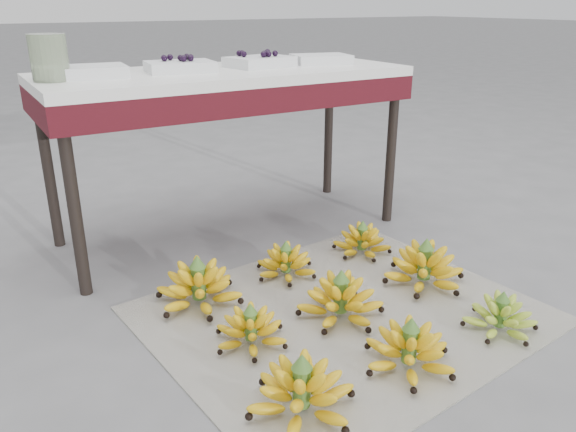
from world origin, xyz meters
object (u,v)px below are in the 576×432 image
bunch_mid_right (424,268)px  bunch_mid_center (341,301)px  newspaper_mat (342,314)px  bunch_front_right (500,317)px  vendor_table (227,90)px  tray_left (180,66)px  bunch_mid_left (251,330)px  bunch_back_left (199,287)px  bunch_back_right (362,242)px  glass_jar (49,58)px  tray_right (260,61)px  bunch_front_left (302,392)px  tray_far_right (321,59)px  tray_far_left (89,72)px  bunch_back_center (286,263)px  bunch_front_center (409,350)px

bunch_mid_right → bunch_mid_center: bearing=163.6°
newspaper_mat → bunch_front_right: 0.52m
vendor_table → tray_left: tray_left is taller
bunch_mid_left → vendor_table: 1.12m
bunch_back_left → bunch_back_right: 0.77m
bunch_mid_left → glass_jar: glass_jar is taller
vendor_table → tray_right: (0.17, 0.02, 0.11)m
bunch_mid_left → glass_jar: (-0.34, 0.87, 0.77)m
bunch_mid_center → glass_jar: bearing=108.5°
bunch_back_right → bunch_mid_left: bearing=-147.3°
bunch_front_left → bunch_back_left: bearing=106.9°
bunch_mid_center → glass_jar: (-0.68, 0.88, 0.76)m
bunch_back_right → tray_right: (-0.19, 0.53, 0.71)m
bunch_front_left → tray_far_right: tray_far_right is taller
bunch_mid_right → bunch_back_right: bunch_mid_right is taller
tray_far_left → bunch_back_center: bearing=-45.8°
bunch_back_center → tray_right: bearing=81.8°
tray_left → bunch_front_right: bearing=-65.3°
bunch_front_left → bunch_back_left: size_ratio=1.07×
bunch_mid_center → bunch_back_right: 0.54m
bunch_mid_right → tray_far_right: (0.08, 0.85, 0.69)m
bunch_front_left → tray_far_left: bearing=113.8°
bunch_front_right → vendor_table: (-0.38, 1.22, 0.60)m
newspaper_mat → bunch_back_center: bunch_back_center is taller
bunch_front_center → newspaper_mat: bearing=101.5°
bunch_front_center → bunch_back_right: (0.38, 0.71, -0.01)m
bunch_mid_right → bunch_back_left: bearing=138.4°
tray_far_left → tray_left: 0.36m
bunch_mid_center → tray_far_left: (-0.54, 0.92, 0.70)m
bunch_mid_left → bunch_back_right: bunch_back_right is taller
bunch_back_right → tray_far_right: 0.88m
newspaper_mat → bunch_back_right: bunch_back_right is taller
bunch_front_center → tray_far_left: tray_far_left is taller
newspaper_mat → bunch_front_center: bunch_front_center is taller
newspaper_mat → bunch_mid_right: bunch_mid_right is taller
bunch_back_center → glass_jar: 1.15m
bunch_mid_center → newspaper_mat: bearing=9.5°
bunch_front_center → glass_jar: size_ratio=2.01×
bunch_mid_center → bunch_back_center: bunch_mid_center is taller
newspaper_mat → bunch_back_left: bunch_back_left is taller
bunch_front_center → bunch_back_left: bunch_back_left is taller
bunch_mid_center → tray_right: tray_right is taller
bunch_front_right → tray_far_left: (-0.93, 1.25, 0.71)m
bunch_mid_right → tray_far_left: size_ratio=1.37×
tray_far_left → tray_far_right: bearing=-2.1°
bunch_mid_left → tray_far_right: size_ratio=0.95×
vendor_table → tray_right: bearing=6.1°
bunch_back_right → bunch_mid_right: bearing=-79.3°
bunch_front_center → glass_jar: (-0.68, 1.21, 0.76)m
bunch_front_right → bunch_mid_center: size_ratio=0.66×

